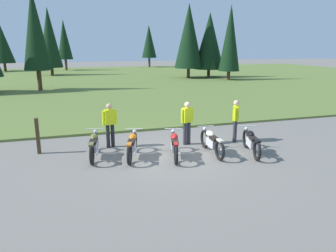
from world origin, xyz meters
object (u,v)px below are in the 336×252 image
motorcycle_black (251,142)px  trail_marker_post (38,136)px  motorcycle_olive (94,145)px  rider_with_back_turned (110,123)px  motorcycle_orange (132,145)px  rider_in_hivis_vest (187,120)px  rider_near_row_end (236,118)px  motorcycle_cream (212,142)px  motorcycle_red (175,145)px

motorcycle_black → trail_marker_post: bearing=163.0°
motorcycle_olive → rider_with_back_turned: size_ratio=1.25×
motorcycle_olive → trail_marker_post: trail_marker_post is taller
motorcycle_orange → rider_in_hivis_vest: bearing=20.7°
motorcycle_black → trail_marker_post: size_ratio=1.59×
rider_near_row_end → motorcycle_cream: bearing=-143.9°
motorcycle_olive → rider_in_hivis_vest: (3.55, 0.49, 0.51)m
rider_near_row_end → rider_in_hivis_vest: 1.97m
motorcycle_black → rider_with_back_turned: rider_with_back_turned is taller
rider_in_hivis_vest → trail_marker_post: rider_in_hivis_vest is taller
motorcycle_cream → motorcycle_red: bearing=178.8°
motorcycle_orange → rider_near_row_end: rider_near_row_end is taller
motorcycle_red → motorcycle_cream: (1.37, -0.03, 0.00)m
rider_near_row_end → trail_marker_post: size_ratio=1.30×
motorcycle_cream → rider_near_row_end: bearing=36.1°
motorcycle_olive → rider_in_hivis_vest: size_ratio=1.25×
motorcycle_orange → motorcycle_cream: (2.76, -0.42, 0.00)m
motorcycle_olive → motorcycle_black: size_ratio=1.02×
motorcycle_red → trail_marker_post: 4.82m
motorcycle_orange → motorcycle_black: size_ratio=0.99×
motorcycle_orange → motorcycle_red: 1.44m
motorcycle_black → motorcycle_olive: bearing=167.2°
motorcycle_olive → motorcycle_red: same height
rider_near_row_end → rider_in_hivis_vest: same height
motorcycle_red → motorcycle_cream: bearing=-1.2°
motorcycle_red → rider_in_hivis_vest: 1.64m
motorcycle_black → trail_marker_post: 7.52m
motorcycle_red → rider_with_back_turned: 2.69m
motorcycle_cream → trail_marker_post: bearing=163.0°
rider_near_row_end → motorcycle_olive: bearing=-176.9°
motorcycle_olive → rider_with_back_turned: bearing=56.1°
motorcycle_olive → trail_marker_post: bearing=151.9°
rider_with_back_turned → motorcycle_olive: bearing=-123.9°
motorcycle_olive → motorcycle_orange: bearing=-16.9°
motorcycle_orange → motorcycle_black: same height
rider_with_back_turned → motorcycle_red: bearing=-42.4°
motorcycle_cream → trail_marker_post: 6.12m
motorcycle_olive → motorcycle_red: 2.74m
motorcycle_red → motorcycle_black: bearing=-9.2°
motorcycle_olive → rider_in_hivis_vest: bearing=7.9°
rider_with_back_turned → motorcycle_orange: bearing=-67.7°
rider_in_hivis_vest → trail_marker_post: (-5.39, 0.50, -0.31)m
motorcycle_olive → rider_with_back_turned: 1.32m
motorcycle_orange → rider_in_hivis_vest: (2.30, 0.87, 0.51)m
motorcycle_cream → rider_with_back_turned: bearing=151.4°
motorcycle_black → rider_with_back_turned: bearing=154.5°
motorcycle_red → rider_with_back_turned: size_ratio=1.23×
motorcycle_olive → motorcycle_cream: bearing=-11.3°
motorcycle_olive → motorcycle_black: (5.34, -1.21, 0.00)m
motorcycle_cream → rider_with_back_turned: rider_with_back_turned is taller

